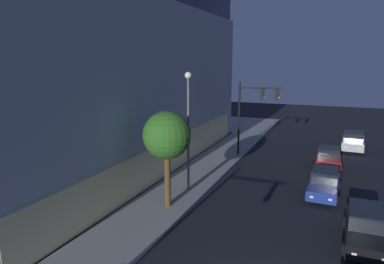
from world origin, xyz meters
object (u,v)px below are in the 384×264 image
Objects in this scene: traffic_light_far_corner at (254,105)px; sidewalk_tree at (167,136)px; car_blue at (325,183)px; car_silver at (353,141)px; car_black at (367,227)px; modern_building at (34,71)px; street_lamp_sidewalk at (188,117)px; car_red at (329,158)px.

sidewalk_tree is at bearing 170.81° from traffic_light_far_corner.
car_blue is 1.05× the size of car_silver.
car_black is 1.06× the size of car_silver.
car_blue is at bearing -55.85° from sidewalk_tree.
traffic_light_far_corner is 10.33m from car_blue.
street_lamp_sidewalk is (-2.71, -15.46, -2.63)m from modern_building.
sidewalk_tree reaches higher than car_red.
street_lamp_sidewalk is at bearing 138.16° from car_red.
street_lamp_sidewalk is at bearing 168.49° from traffic_light_far_corner.
car_red is (12.58, 2.04, -0.08)m from car_black.
car_black is at bearing -106.94° from street_lamp_sidewalk.
street_lamp_sidewalk is 1.62× the size of car_black.
modern_building is 29.94m from car_silver.
car_silver is at bearing -8.80° from car_blue.
car_black is at bearing -179.91° from car_silver.
traffic_light_far_corner is (7.23, -17.48, -2.94)m from modern_building.
sidewalk_tree reaches higher than car_silver.
car_blue is (-7.19, -6.32, -3.87)m from traffic_light_far_corner.
car_blue reaches higher than car_red.
car_black is (-5.89, -25.91, -6.77)m from modern_building.
street_lamp_sidewalk is 1.37× the size of sidewalk_tree.
traffic_light_far_corner is 13.07m from sidewalk_tree.
street_lamp_sidewalk is 19.68m from car_silver.
car_blue is at bearing 19.57° from car_black.
car_red is at bearing -41.84° from street_lamp_sidewalk.
car_silver reaches higher than car_black.
car_red is (12.35, -8.48, -3.56)m from sidewalk_tree.
modern_building is 27.42m from car_black.
sidewalk_tree reaches higher than car_black.
street_lamp_sidewalk is 11.69m from car_black.
car_red is 7.07m from car_silver.
car_blue is at bearing -89.90° from modern_building.
modern_building is 7.02× the size of car_black.
modern_building is at bearing 105.65° from car_red.
traffic_light_far_corner is 7.51m from car_red.
traffic_light_far_corner is 1.56× the size of car_red.
sidewalk_tree is 1.18× the size of car_black.
car_red is (9.40, -8.41, -4.22)m from street_lamp_sidewalk.
car_black is 19.36m from car_silver.
street_lamp_sidewalk reaches higher than car_silver.
car_blue is at bearing -138.69° from traffic_light_far_corner.
modern_building is 7.08× the size of car_blue.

